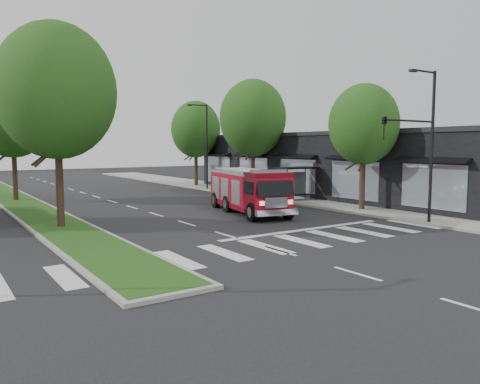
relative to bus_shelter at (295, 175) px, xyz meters
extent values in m
plane|color=black|center=(-11.20, -8.15, -2.04)|extent=(140.00, 140.00, 0.00)
cube|color=gray|center=(1.30, 1.85, -1.96)|extent=(5.00, 80.00, 0.15)
cube|color=gray|center=(-17.20, 9.85, -1.97)|extent=(3.00, 50.00, 0.14)
cube|color=#1B4413|center=(-17.20, 9.85, -1.89)|extent=(2.60, 49.50, 0.02)
cube|color=black|center=(5.80, 1.85, 0.46)|extent=(8.00, 30.00, 5.00)
cylinder|color=black|center=(-1.40, -0.75, -0.79)|extent=(0.08, 0.08, 2.50)
cylinder|color=black|center=(1.40, -0.75, -0.79)|extent=(0.08, 0.08, 2.50)
cylinder|color=black|center=(-1.40, 0.45, -0.79)|extent=(0.08, 0.08, 2.50)
cylinder|color=black|center=(1.40, 0.45, -0.79)|extent=(0.08, 0.08, 2.50)
cube|color=black|center=(0.00, -0.15, 0.51)|extent=(3.20, 1.60, 0.12)
cube|color=#8C99A5|center=(0.00, 0.55, -0.74)|extent=(2.80, 0.04, 1.80)
cube|color=black|center=(0.00, -0.15, -1.49)|extent=(2.40, 0.40, 0.08)
cylinder|color=black|center=(0.30, -6.15, -0.17)|extent=(0.36, 0.36, 3.74)
ellipsoid|color=black|center=(0.30, -6.15, 3.49)|extent=(4.40, 4.40, 5.06)
cylinder|color=black|center=(0.30, 5.85, 0.16)|extent=(0.36, 0.36, 4.40)
ellipsoid|color=black|center=(0.30, 5.85, 4.46)|extent=(5.60, 5.60, 6.44)
cylinder|color=black|center=(0.30, 15.85, -0.06)|extent=(0.36, 0.36, 3.96)
ellipsoid|color=black|center=(0.30, 15.85, 3.81)|extent=(5.00, 5.00, 5.75)
cylinder|color=black|center=(-17.20, -2.15, 0.27)|extent=(0.36, 0.36, 4.62)
ellipsoid|color=black|center=(-17.20, -2.15, 4.79)|extent=(5.80, 5.80, 6.67)
cylinder|color=black|center=(-17.20, 11.85, 0.16)|extent=(0.36, 0.36, 4.40)
ellipsoid|color=black|center=(-17.20, 11.85, 4.46)|extent=(5.60, 5.60, 6.44)
cylinder|color=black|center=(-0.70, -11.65, 1.96)|extent=(0.16, 0.16, 8.00)
cylinder|color=black|center=(-1.60, -11.65, 5.86)|extent=(1.80, 0.10, 0.10)
cube|color=black|center=(-2.50, -11.65, 5.81)|extent=(0.45, 0.20, 0.12)
cylinder|color=black|center=(-2.70, -11.65, 3.36)|extent=(4.00, 0.10, 0.10)
imported|color=black|center=(-4.50, -11.65, 2.96)|extent=(0.18, 0.22, 1.10)
cylinder|color=black|center=(-0.70, 11.85, 1.96)|extent=(0.16, 0.16, 8.00)
cylinder|color=black|center=(-1.60, 11.85, 5.86)|extent=(1.80, 0.10, 0.10)
cube|color=black|center=(-2.50, 11.85, 5.81)|extent=(0.45, 0.20, 0.12)
cube|color=#61050F|center=(-6.13, -2.69, -1.56)|extent=(4.01, 8.30, 0.24)
cube|color=maroon|center=(-5.97, -1.94, -0.57)|extent=(3.61, 6.44, 1.90)
cube|color=maroon|center=(-6.76, -5.56, -0.57)|extent=(2.68, 2.17, 1.99)
cube|color=#B2B2B7|center=(-5.97, -1.94, 0.43)|extent=(3.61, 6.44, 0.11)
cylinder|color=#B2B2B7|center=(-6.81, -1.76, 0.62)|extent=(1.30, 5.59, 0.09)
cylinder|color=#B2B2B7|center=(-5.14, -2.13, 0.62)|extent=(1.30, 5.59, 0.09)
cube|color=silver|center=(-6.99, -6.63, -1.47)|extent=(2.48, 0.85, 0.33)
cube|color=#8C99A5|center=(-6.76, -5.56, 0.71)|extent=(2.11, 0.77, 0.17)
cylinder|color=black|center=(-7.89, -5.61, -1.52)|extent=(0.55, 1.09, 1.04)
cylinder|color=black|center=(-5.75, -6.07, -1.52)|extent=(0.55, 1.09, 1.04)
cylinder|color=black|center=(-7.04, -1.71, -1.52)|extent=(0.55, 1.09, 1.04)
cylinder|color=black|center=(-4.90, -2.18, -1.52)|extent=(0.55, 1.09, 1.04)
cylinder|color=black|center=(-6.55, 0.51, -1.52)|extent=(0.55, 1.09, 1.04)
cylinder|color=black|center=(-4.42, 0.05, -1.52)|extent=(0.55, 1.09, 1.04)
camera|label=1|loc=(-22.68, -26.36, 2.12)|focal=35.00mm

